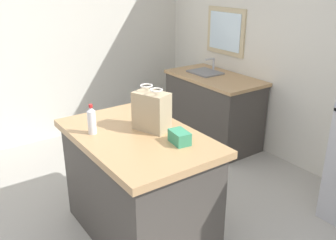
{
  "coord_description": "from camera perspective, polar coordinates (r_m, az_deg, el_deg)",
  "views": [
    {
      "loc": [
        2.19,
        -1.18,
        2.12
      ],
      "look_at": [
        -0.15,
        0.46,
        0.99
      ],
      "focal_mm": 39.97,
      "sensor_mm": 36.0,
      "label": 1
    }
  ],
  "objects": [
    {
      "name": "back_wall",
      "position": [
        4.23,
        22.7,
        9.43
      ],
      "size": [
        5.22,
        0.13,
        2.69
      ],
      "color": "silver",
      "rests_on": "ground"
    },
    {
      "name": "kitchen_island",
      "position": [
        3.16,
        -4.52,
        -9.87
      ],
      "size": [
        1.35,
        0.86,
        0.94
      ],
      "color": "#423D38",
      "rests_on": "ground"
    },
    {
      "name": "left_wall",
      "position": [
        5.0,
        -21.41,
        11.26
      ],
      "size": [
        0.1,
        4.68,
        2.69
      ],
      "color": "silver",
      "rests_on": "ground"
    },
    {
      "name": "shopping_bag",
      "position": [
        2.96,
        -2.52,
        1.39
      ],
      "size": [
        0.32,
        0.26,
        0.36
      ],
      "color": "tan",
      "rests_on": "kitchen_island"
    },
    {
      "name": "small_box",
      "position": [
        2.76,
        1.77,
        -2.64
      ],
      "size": [
        0.18,
        0.13,
        0.1
      ],
      "primitive_type": "cube",
      "rotation": [
        0.0,
        0.0,
        -0.12
      ],
      "color": "#388E66",
      "rests_on": "kitchen_island"
    },
    {
      "name": "sink_counter",
      "position": [
        4.92,
        6.86,
        1.76
      ],
      "size": [
        1.28,
        0.68,
        1.08
      ],
      "color": "#423D38",
      "rests_on": "ground"
    },
    {
      "name": "bottle",
      "position": [
        2.96,
        -11.55,
        -0.08
      ],
      "size": [
        0.07,
        0.07,
        0.24
      ],
      "color": "white",
      "rests_on": "kitchen_island"
    }
  ]
}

